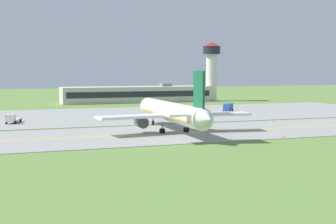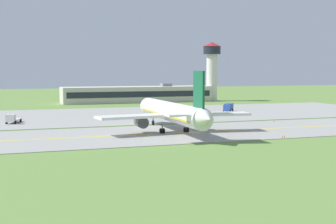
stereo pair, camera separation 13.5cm
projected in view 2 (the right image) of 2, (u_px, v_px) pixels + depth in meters
name	position (u px, v px, depth m)	size (l,w,h in m)	color
ground_plane	(192.00, 133.00, 97.41)	(500.00, 500.00, 0.00)	olive
taxiway_strip	(192.00, 132.00, 97.41)	(240.00, 28.00, 0.10)	gray
apron_pad	(170.00, 113.00, 140.19)	(140.00, 52.00, 0.10)	gray
taxiway_centreline	(192.00, 132.00, 97.40)	(220.00, 0.60, 0.01)	yellow
airplane_lead	(172.00, 112.00, 97.67)	(32.52, 39.53, 12.70)	white
service_truck_baggage	(228.00, 107.00, 144.73)	(5.28, 6.01, 2.60)	#264CA5
service_truck_fuel	(12.00, 119.00, 113.32)	(4.02, 6.72, 2.59)	silver
service_truck_catering	(158.00, 107.00, 144.07)	(2.49, 6.06, 2.65)	yellow
terminal_building	(138.00, 94.00, 189.75)	(60.15, 11.95, 7.47)	beige
control_tower	(212.00, 65.00, 196.39)	(7.60, 7.60, 24.37)	silver
traffic_cone_near_edge	(274.00, 121.00, 116.65)	(0.44, 0.44, 0.60)	orange
traffic_cone_mid_edge	(284.00, 136.00, 89.84)	(0.44, 0.44, 0.60)	orange
traffic_cone_far_edge	(282.00, 137.00, 89.03)	(0.44, 0.44, 0.60)	orange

